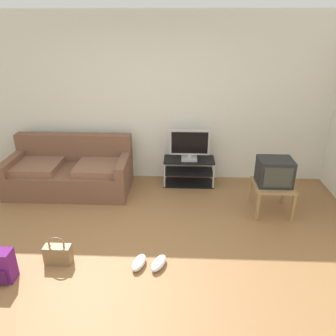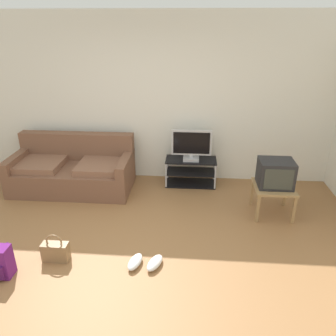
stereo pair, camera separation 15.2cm
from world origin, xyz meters
name	(u,v)px [view 1 (the left image)]	position (x,y,z in m)	size (l,w,h in m)	color
ground_plane	(128,268)	(0.00, 0.00, -0.01)	(9.00, 9.80, 0.02)	olive
wall_back	(146,100)	(0.00, 2.45, 1.35)	(9.00, 0.10, 2.70)	silver
couch	(71,172)	(-1.19, 1.87, 0.30)	(1.90, 0.92, 0.84)	brown
tv_stand	(189,171)	(0.71, 2.14, 0.22)	(0.83, 0.39, 0.45)	black
flat_tv	(190,145)	(0.71, 2.11, 0.70)	(0.64, 0.22, 0.51)	#B2B2B7
side_table	(273,188)	(1.87, 1.28, 0.37)	(0.54, 0.54, 0.43)	#9E7A4C
crt_tv	(275,172)	(1.87, 1.29, 0.62)	(0.46, 0.39, 0.37)	#232326
handbag	(58,254)	(-0.79, 0.04, 0.12)	(0.30, 0.13, 0.35)	olive
sneakers_pair	(149,263)	(0.24, 0.02, 0.04)	(0.43, 0.32, 0.09)	white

